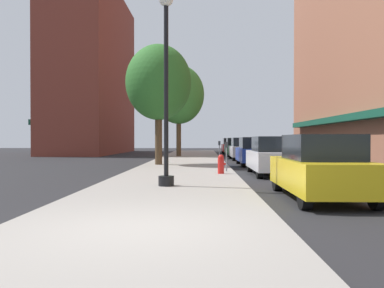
{
  "coord_description": "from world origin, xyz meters",
  "views": [
    {
      "loc": [
        0.98,
        -6.33,
        1.54
      ],
      "look_at": [
        0.34,
        18.48,
        1.25
      ],
      "focal_mm": 37.29,
      "sensor_mm": 36.0,
      "label": 1
    }
  ],
  "objects_px": {
    "car_blue": "(254,152)",
    "car_silver": "(243,149)",
    "lamppost": "(166,85)",
    "fire_hydrant": "(221,164)",
    "parking_meter_near": "(226,153)",
    "car_green": "(235,147)",
    "parking_meter_far": "(219,149)",
    "car_yellow": "(320,168)",
    "tree_mid": "(159,83)",
    "car_white": "(273,156)",
    "tree_near": "(179,95)",
    "car_red": "(231,146)"
  },
  "relations": [
    {
      "from": "car_yellow",
      "to": "car_red",
      "type": "bearing_deg",
      "value": 89.46
    },
    {
      "from": "car_yellow",
      "to": "car_red",
      "type": "height_order",
      "value": "same"
    },
    {
      "from": "lamppost",
      "to": "car_green",
      "type": "xyz_separation_m",
      "value": [
        4.12,
        24.27,
        -2.39
      ]
    },
    {
      "from": "tree_mid",
      "to": "car_blue",
      "type": "xyz_separation_m",
      "value": [
        5.48,
        1.03,
        -3.91
      ]
    },
    {
      "from": "parking_meter_near",
      "to": "car_green",
      "type": "height_order",
      "value": "car_green"
    },
    {
      "from": "tree_near",
      "to": "tree_mid",
      "type": "height_order",
      "value": "tree_near"
    },
    {
      "from": "car_white",
      "to": "car_silver",
      "type": "bearing_deg",
      "value": 89.73
    },
    {
      "from": "parking_meter_far",
      "to": "car_yellow",
      "type": "xyz_separation_m",
      "value": [
        1.95,
        -14.75,
        -0.14
      ]
    },
    {
      "from": "fire_hydrant",
      "to": "parking_meter_far",
      "type": "distance_m",
      "value": 8.59
    },
    {
      "from": "fire_hydrant",
      "to": "parking_meter_near",
      "type": "bearing_deg",
      "value": 75.77
    },
    {
      "from": "parking_meter_far",
      "to": "car_yellow",
      "type": "bearing_deg",
      "value": -82.47
    },
    {
      "from": "car_blue",
      "to": "car_silver",
      "type": "relative_size",
      "value": 1.0
    },
    {
      "from": "lamppost",
      "to": "car_green",
      "type": "bearing_deg",
      "value": 80.36
    },
    {
      "from": "parking_meter_far",
      "to": "tree_mid",
      "type": "height_order",
      "value": "tree_mid"
    },
    {
      "from": "tree_mid",
      "to": "car_white",
      "type": "height_order",
      "value": "tree_mid"
    },
    {
      "from": "tree_near",
      "to": "car_white",
      "type": "height_order",
      "value": "tree_near"
    },
    {
      "from": "car_white",
      "to": "car_blue",
      "type": "relative_size",
      "value": 1.0
    },
    {
      "from": "fire_hydrant",
      "to": "car_white",
      "type": "bearing_deg",
      "value": 17.58
    },
    {
      "from": "parking_meter_far",
      "to": "tree_near",
      "type": "distance_m",
      "value": 10.03
    },
    {
      "from": "car_white",
      "to": "car_red",
      "type": "distance_m",
      "value": 25.27
    },
    {
      "from": "parking_meter_near",
      "to": "car_yellow",
      "type": "xyz_separation_m",
      "value": [
        1.95,
        -7.35,
        -0.14
      ]
    },
    {
      "from": "lamppost",
      "to": "tree_mid",
      "type": "relative_size",
      "value": 0.88
    },
    {
      "from": "car_blue",
      "to": "car_silver",
      "type": "xyz_separation_m",
      "value": [
        0.0,
        6.6,
        0.0
      ]
    },
    {
      "from": "parking_meter_near",
      "to": "car_white",
      "type": "xyz_separation_m",
      "value": [
        1.95,
        -0.46,
        -0.14
      ]
    },
    {
      "from": "fire_hydrant",
      "to": "tree_mid",
      "type": "relative_size",
      "value": 0.12
    },
    {
      "from": "car_yellow",
      "to": "tree_mid",
      "type": "bearing_deg",
      "value": 113.97
    },
    {
      "from": "car_white",
      "to": "parking_meter_far",
      "type": "bearing_deg",
      "value": 103.66
    },
    {
      "from": "parking_meter_near",
      "to": "car_green",
      "type": "xyz_separation_m",
      "value": [
        1.95,
        18.74,
        -0.14
      ]
    },
    {
      "from": "car_yellow",
      "to": "car_white",
      "type": "relative_size",
      "value": 1.0
    },
    {
      "from": "tree_mid",
      "to": "car_yellow",
      "type": "xyz_separation_m",
      "value": [
        5.48,
        -12.02,
        -3.91
      ]
    },
    {
      "from": "lamppost",
      "to": "car_green",
      "type": "distance_m",
      "value": 24.73
    },
    {
      "from": "tree_near",
      "to": "car_blue",
      "type": "height_order",
      "value": "tree_near"
    },
    {
      "from": "car_yellow",
      "to": "car_blue",
      "type": "bearing_deg",
      "value": 89.46
    },
    {
      "from": "tree_near",
      "to": "car_yellow",
      "type": "height_order",
      "value": "tree_near"
    },
    {
      "from": "car_green",
      "to": "car_yellow",
      "type": "bearing_deg",
      "value": -91.03
    },
    {
      "from": "lamppost",
      "to": "tree_near",
      "type": "xyz_separation_m",
      "value": [
        -0.89,
        21.44,
        2.09
      ]
    },
    {
      "from": "car_silver",
      "to": "car_green",
      "type": "xyz_separation_m",
      "value": [
        0.0,
        6.44,
        0.0
      ]
    },
    {
      "from": "lamppost",
      "to": "car_yellow",
      "type": "height_order",
      "value": "lamppost"
    },
    {
      "from": "tree_near",
      "to": "fire_hydrant",
      "type": "bearing_deg",
      "value": -80.8
    },
    {
      "from": "tree_near",
      "to": "car_yellow",
      "type": "xyz_separation_m",
      "value": [
        5.01,
        -23.26,
        -4.48
      ]
    },
    {
      "from": "fire_hydrant",
      "to": "tree_mid",
      "type": "height_order",
      "value": "tree_mid"
    },
    {
      "from": "car_yellow",
      "to": "car_silver",
      "type": "xyz_separation_m",
      "value": [
        0.0,
        19.65,
        0.0
      ]
    },
    {
      "from": "car_yellow",
      "to": "lamppost",
      "type": "bearing_deg",
      "value": 155.61
    },
    {
      "from": "parking_meter_far",
      "to": "car_silver",
      "type": "relative_size",
      "value": 0.3
    },
    {
      "from": "lamppost",
      "to": "fire_hydrant",
      "type": "xyz_separation_m",
      "value": [
        1.87,
        4.35,
        -2.68
      ]
    },
    {
      "from": "lamppost",
      "to": "tree_mid",
      "type": "xyz_separation_m",
      "value": [
        -1.36,
        10.2,
        1.51
      ]
    },
    {
      "from": "lamppost",
      "to": "car_yellow",
      "type": "distance_m",
      "value": 5.1
    },
    {
      "from": "tree_mid",
      "to": "car_white",
      "type": "distance_m",
      "value": 8.46
    },
    {
      "from": "parking_meter_near",
      "to": "tree_mid",
      "type": "bearing_deg",
      "value": 127.08
    },
    {
      "from": "fire_hydrant",
      "to": "car_blue",
      "type": "distance_m",
      "value": 7.24
    }
  ]
}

